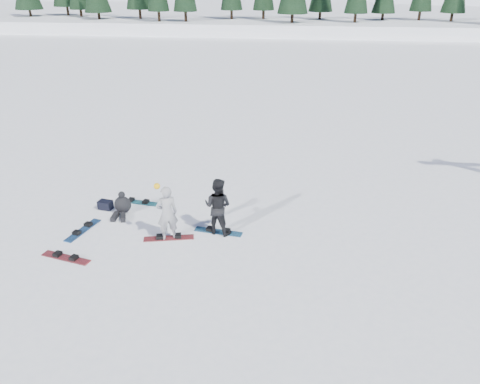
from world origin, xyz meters
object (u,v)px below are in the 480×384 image
(seated_rider, at_px, (122,205))
(snowboard_loose_a, at_px, (83,230))
(snowboard_loose_c, at_px, (139,202))
(snowboarder_man, at_px, (218,206))
(gear_bag, at_px, (105,205))
(snowboard_loose_b, at_px, (66,258))
(snowboarder_woman, at_px, (167,213))

(seated_rider, relative_size, snowboard_loose_a, 0.65)
(seated_rider, relative_size, snowboard_loose_c, 0.65)
(snowboarder_man, relative_size, seated_rider, 1.85)
(seated_rider, distance_m, snowboard_loose_c, 0.93)
(snowboard_loose_a, height_order, snowboard_loose_c, same)
(snowboarder_man, bearing_deg, snowboard_loose_a, 20.74)
(gear_bag, height_order, snowboard_loose_b, gear_bag)
(gear_bag, relative_size, snowboard_loose_a, 0.30)
(gear_bag, xyz_separation_m, snowboard_loose_b, (0.06, -3.05, -0.14))
(snowboarder_woman, distance_m, snowboarder_man, 1.53)
(seated_rider, bearing_deg, snowboard_loose_a, -135.35)
(snowboard_loose_b, bearing_deg, seated_rider, 90.16)
(snowboard_loose_a, bearing_deg, seated_rider, -20.43)
(snowboarder_woman, bearing_deg, snowboarder_man, 173.68)
(snowboard_loose_b, bearing_deg, snowboard_loose_a, 110.34)
(gear_bag, height_order, snowboard_loose_a, gear_bag)
(snowboard_loose_a, distance_m, snowboard_loose_b, 1.56)
(gear_bag, relative_size, snowboard_loose_c, 0.30)
(seated_rider, xyz_separation_m, snowboard_loose_c, (0.25, 0.85, -0.29))
(gear_bag, bearing_deg, snowboard_loose_b, -88.93)
(snowboarder_woman, relative_size, gear_bag, 4.16)
(snowboarder_woman, distance_m, snowboard_loose_b, 3.07)
(snowboarder_man, bearing_deg, snowboarder_woman, 36.62)
(snowboarder_woman, xyz_separation_m, snowboard_loose_a, (-2.78, 0.12, -0.86))
(snowboard_loose_a, bearing_deg, snowboarder_man, -70.66)
(snowboarder_woman, xyz_separation_m, snowboard_loose_c, (-1.69, 2.23, -0.86))
(seated_rider, relative_size, gear_bag, 2.16)
(gear_bag, bearing_deg, seated_rider, -19.67)
(snowboarder_woman, xyz_separation_m, seated_rider, (-1.94, 1.38, -0.57))
(snowboarder_woman, distance_m, gear_bag, 3.19)
(seated_rider, xyz_separation_m, snowboard_loose_a, (-0.84, -1.26, -0.29))
(snowboarder_man, relative_size, snowboard_loose_b, 1.20)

